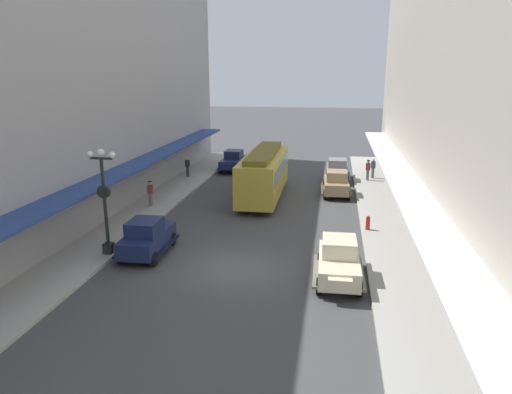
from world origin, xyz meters
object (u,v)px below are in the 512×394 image
at_px(parked_car_2, 147,236).
at_px(lamp_post_with_clock, 104,197).
at_px(pedestrian_3, 373,168).
at_px(parked_car_3, 336,183).
at_px(parked_car_0, 233,160).
at_px(pedestrian_2, 188,167).
at_px(fire_hydrant, 368,223).
at_px(parked_car_1, 337,169).
at_px(pedestrian_0, 150,193).
at_px(parked_car_4, 339,260).
at_px(streetcar, 264,172).
at_px(pedestrian_1, 368,170).

bearing_deg(parked_car_2, lamp_post_with_clock, -165.22).
xyz_separation_m(parked_car_2, pedestrian_3, (12.14, 18.85, 0.05)).
bearing_deg(pedestrian_3, parked_car_3, -118.21).
height_order(parked_car_0, pedestrian_2, parked_car_0).
xyz_separation_m(fire_hydrant, pedestrian_3, (1.20, 13.65, 0.43)).
relative_size(parked_car_0, pedestrian_2, 2.63).
distance_m(parked_car_2, fire_hydrant, 12.11).
relative_size(parked_car_1, lamp_post_with_clock, 0.83).
bearing_deg(parked_car_2, pedestrian_0, 110.44).
distance_m(parked_car_4, lamp_post_with_clock, 11.34).
relative_size(parked_car_0, parked_car_4, 1.00).
relative_size(parked_car_2, pedestrian_2, 2.61).
xyz_separation_m(parked_car_4, pedestrian_0, (-12.21, 9.37, 0.07)).
height_order(parked_car_1, lamp_post_with_clock, lamp_post_with_clock).
height_order(lamp_post_with_clock, pedestrian_2, lamp_post_with_clock).
relative_size(streetcar, pedestrian_2, 5.87).
height_order(parked_car_0, pedestrian_0, parked_car_0).
bearing_deg(streetcar, pedestrian_3, 42.29).
bearing_deg(parked_car_4, pedestrian_2, 124.21).
distance_m(parked_car_1, parked_car_4, 19.62).
relative_size(fire_hydrant, pedestrian_2, 0.50).
relative_size(fire_hydrant, pedestrian_0, 0.49).
bearing_deg(parked_car_3, lamp_post_with_clock, -128.55).
distance_m(parked_car_2, pedestrian_1, 21.43).
distance_m(parked_car_2, parked_car_4, 9.42).
bearing_deg(parked_car_3, parked_car_1, 89.19).
distance_m(parked_car_0, parked_car_4, 24.08).
bearing_deg(pedestrian_1, parked_car_1, 177.51).
bearing_deg(pedestrian_2, parked_car_2, -79.19).
distance_m(parked_car_3, pedestrian_3, 6.34).
height_order(parked_car_1, pedestrian_3, parked_car_1).
bearing_deg(pedestrian_3, fire_hydrant, -95.03).
relative_size(parked_car_3, pedestrian_1, 2.58).
bearing_deg(parked_car_1, pedestrian_0, -139.80).
distance_m(parked_car_1, parked_car_2, 20.30).
xyz_separation_m(parked_car_4, lamp_post_with_clock, (-11.11, 1.05, 2.04)).
height_order(parked_car_0, parked_car_2, same).
xyz_separation_m(parked_car_1, parked_car_4, (0.08, -19.62, 0.00)).
distance_m(lamp_post_with_clock, pedestrian_0, 8.62).
bearing_deg(streetcar, parked_car_4, -68.20).
height_order(lamp_post_with_clock, fire_hydrant, lamp_post_with_clock).
height_order(streetcar, pedestrian_0, streetcar).
bearing_deg(parked_car_0, pedestrian_0, -102.44).
xyz_separation_m(parked_car_0, pedestrian_2, (-3.13, -3.76, 0.05)).
bearing_deg(lamp_post_with_clock, parked_car_3, 51.45).
height_order(parked_car_1, fire_hydrant, parked_car_1).
xyz_separation_m(parked_car_1, pedestrian_3, (2.93, 0.77, 0.05)).
relative_size(parked_car_3, pedestrian_3, 2.63).
distance_m(parked_car_1, lamp_post_with_clock, 21.69).
distance_m(pedestrian_0, pedestrian_3, 18.66).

